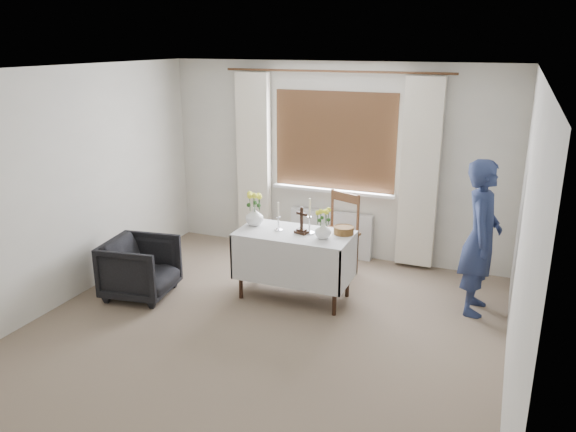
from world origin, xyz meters
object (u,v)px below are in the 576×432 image
(wooden_chair, at_px, (334,235))
(armchair, at_px, (140,268))
(person, at_px, (481,238))
(flower_vase_right, at_px, (323,230))
(flower_vase_left, at_px, (254,216))
(altar_table, at_px, (294,265))
(wooden_cross, at_px, (302,220))

(wooden_chair, bearing_deg, armchair, -121.01)
(person, distance_m, flower_vase_right, 1.61)
(flower_vase_left, bearing_deg, altar_table, -8.36)
(altar_table, relative_size, person, 0.76)
(wooden_chair, bearing_deg, person, 8.81)
(altar_table, distance_m, wooden_chair, 0.84)
(person, bearing_deg, armchair, 106.95)
(armchair, relative_size, flower_vase_right, 4.01)
(altar_table, bearing_deg, wooden_cross, 4.47)
(armchair, bearing_deg, flower_vase_left, -66.82)
(person, height_order, flower_vase_left, person)
(armchair, bearing_deg, altar_table, -77.89)
(wooden_chair, relative_size, person, 0.61)
(person, xyz_separation_m, flower_vase_right, (-1.54, -0.48, 0.04))
(altar_table, xyz_separation_m, wooden_cross, (0.08, 0.01, 0.53))
(wooden_chair, distance_m, person, 1.75)
(altar_table, height_order, flower_vase_right, flower_vase_right)
(wooden_chair, xyz_separation_m, wooden_cross, (-0.12, -0.80, 0.41))
(wooden_cross, xyz_separation_m, flower_vase_right, (0.26, -0.06, -0.06))
(altar_table, xyz_separation_m, flower_vase_left, (-0.51, 0.07, 0.49))
(altar_table, height_order, person, person)
(altar_table, distance_m, armchair, 1.71)
(person, bearing_deg, wooden_chair, 78.11)
(altar_table, bearing_deg, wooden_chair, 76.04)
(altar_table, relative_size, armchair, 1.72)
(flower_vase_right, bearing_deg, flower_vase_left, 171.48)
(altar_table, height_order, wooden_chair, wooden_chair)
(flower_vase_right, bearing_deg, altar_table, 171.23)
(flower_vase_left, bearing_deg, flower_vase_right, -8.52)
(flower_vase_left, relative_size, flower_vase_right, 1.16)
(flower_vase_left, distance_m, flower_vase_right, 0.86)
(altar_table, distance_m, flower_vase_right, 0.58)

